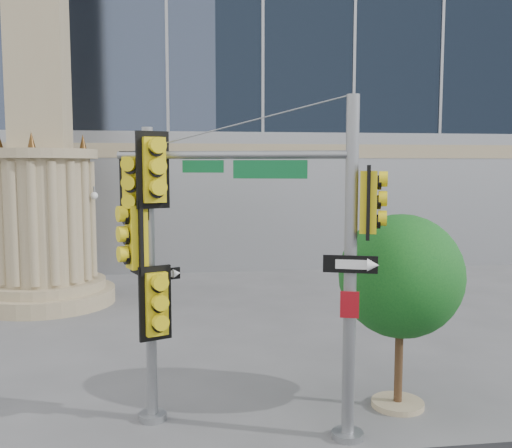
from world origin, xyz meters
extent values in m
plane|color=#545456|center=(0.00, 0.00, 0.00)|extent=(120.00, 120.00, 0.00)
cylinder|color=tan|center=(-6.00, 9.00, 0.25)|extent=(4.40, 4.40, 0.50)
cylinder|color=tan|center=(-6.00, 9.00, 0.65)|extent=(3.80, 3.80, 0.30)
cylinder|color=tan|center=(-6.00, 9.00, 2.80)|extent=(3.00, 3.00, 4.00)
cylinder|color=tan|center=(-6.00, 9.00, 4.95)|extent=(3.50, 3.50, 0.30)
cone|color=#472D14|center=(-4.70, 9.00, 5.35)|extent=(0.24, 0.24, 0.50)
cylinder|color=slate|center=(1.10, -1.50, 0.06)|extent=(0.53, 0.53, 0.11)
cylinder|color=slate|center=(1.10, -1.50, 2.85)|extent=(0.21, 0.21, 5.69)
cylinder|color=slate|center=(-0.79, -0.87, 4.74)|extent=(3.82, 1.38, 0.13)
cube|color=#0C6930|center=(-0.16, -1.10, 4.51)|extent=(1.18, 0.43, 0.30)
cube|color=yellow|center=(-2.41, -0.33, 4.22)|extent=(0.58, 0.42, 1.19)
cube|color=yellow|center=(1.35, -1.58, 3.99)|extent=(0.42, 0.58, 1.19)
cube|color=black|center=(1.06, -1.63, 2.99)|extent=(0.84, 0.30, 0.28)
cube|color=#9F0E18|center=(1.06, -1.63, 2.33)|extent=(0.30, 0.12, 0.44)
cylinder|color=slate|center=(-2.18, -0.33, 0.06)|extent=(0.50, 0.50, 0.13)
cylinder|color=slate|center=(-2.18, -0.33, 2.61)|extent=(0.19, 0.19, 5.23)
cube|color=yellow|center=(-2.09, -0.55, 4.49)|extent=(0.64, 0.49, 1.31)
cube|color=yellow|center=(-2.39, -0.42, 3.34)|extent=(0.49, 0.64, 1.31)
cube|color=yellow|center=(-2.09, -0.55, 2.20)|extent=(0.64, 0.49, 1.31)
cube|color=black|center=(-1.95, -0.38, 2.67)|extent=(0.61, 0.28, 0.21)
cylinder|color=tan|center=(2.43, -0.40, 0.05)|extent=(0.99, 0.99, 0.11)
cylinder|color=#382314|center=(2.43, -0.40, 0.99)|extent=(0.15, 0.15, 1.98)
sphere|color=#114D19|center=(2.43, -0.40, 2.53)|extent=(2.31, 2.31, 2.31)
sphere|color=#114D19|center=(2.92, -0.13, 2.20)|extent=(1.43, 1.43, 1.43)
sphere|color=#114D19|center=(2.04, -0.68, 2.25)|extent=(1.21, 1.21, 1.21)
camera|label=1|loc=(-1.69, -10.37, 4.56)|focal=40.00mm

